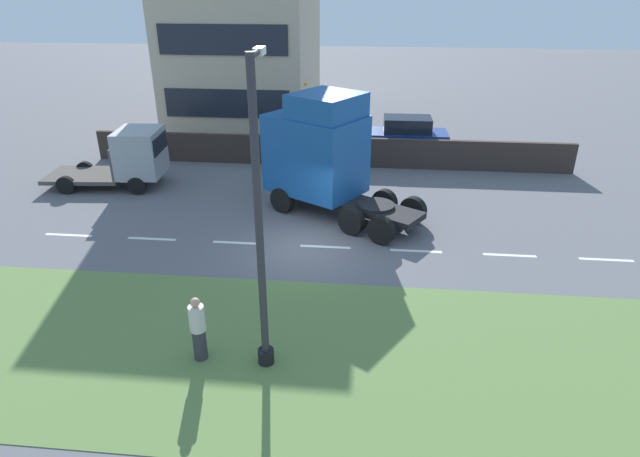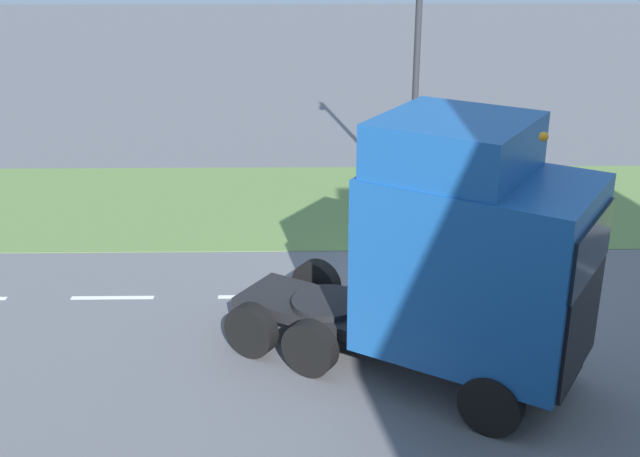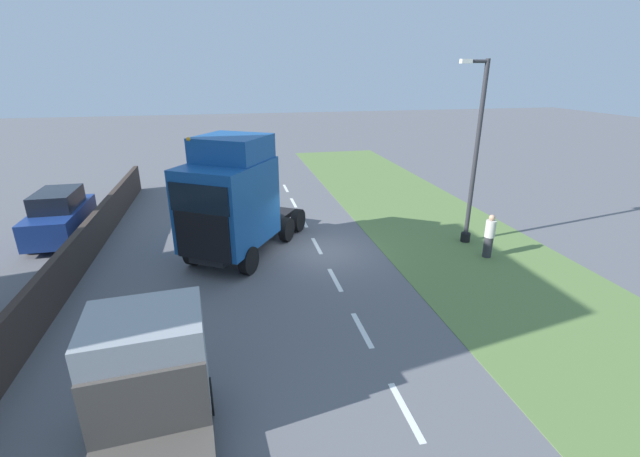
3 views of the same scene
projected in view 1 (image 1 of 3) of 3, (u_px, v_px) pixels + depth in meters
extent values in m
plane|color=slate|center=(306.00, 246.00, 19.08)|extent=(120.00, 120.00, 0.00)
cube|color=#607F42|center=(277.00, 352.00, 13.68)|extent=(7.00, 44.00, 0.01)
cube|color=white|center=(606.00, 260.00, 18.15)|extent=(0.16, 1.80, 0.00)
cube|color=white|center=(510.00, 255.00, 18.44)|extent=(0.16, 1.80, 0.00)
cube|color=white|center=(416.00, 251.00, 18.73)|extent=(0.16, 1.80, 0.00)
cube|color=white|center=(325.00, 247.00, 19.01)|extent=(0.16, 1.80, 0.00)
cube|color=white|center=(237.00, 243.00, 19.30)|extent=(0.16, 1.80, 0.00)
cube|color=white|center=(152.00, 239.00, 19.59)|extent=(0.16, 1.80, 0.00)
cube|color=white|center=(69.00, 235.00, 19.88)|extent=(0.16, 1.80, 0.00)
cube|color=#382D28|center=(328.00, 151.00, 26.85)|extent=(0.25, 24.00, 1.48)
cube|color=#C1B293|center=(245.00, 31.00, 33.22)|extent=(10.51, 8.33, 11.29)
cube|color=#1E232D|center=(227.00, 104.00, 29.91)|extent=(0.08, 7.08, 1.58)
cube|color=#1E232D|center=(222.00, 40.00, 28.46)|extent=(0.08, 7.08, 1.58)
cube|color=black|center=(345.00, 201.00, 21.16)|extent=(4.62, 6.23, 0.24)
cube|color=#195199|center=(316.00, 154.00, 21.25)|extent=(4.05, 4.37, 3.08)
cube|color=black|center=(282.00, 161.00, 22.54)|extent=(1.87, 1.20, 1.73)
cube|color=black|center=(281.00, 130.00, 21.96)|extent=(1.98, 1.26, 0.99)
cube|color=#195199|center=(327.00, 105.00, 20.10)|extent=(3.28, 3.24, 0.90)
sphere|color=orange|center=(305.00, 84.00, 21.27)|extent=(0.14, 0.14, 0.14)
cylinder|color=black|center=(376.00, 205.00, 20.27)|extent=(1.93, 1.93, 0.12)
cylinder|color=black|center=(282.00, 200.00, 21.63)|extent=(0.82, 1.05, 1.04)
cylinder|color=black|center=(318.00, 184.00, 23.31)|extent=(0.82, 1.05, 1.04)
cylinder|color=black|center=(351.00, 221.00, 19.75)|extent=(0.82, 1.05, 1.04)
cylinder|color=black|center=(385.00, 202.00, 21.43)|extent=(0.82, 1.05, 1.04)
cylinder|color=black|center=(381.00, 230.00, 19.04)|extent=(0.82, 1.05, 1.04)
cylinder|color=black|center=(413.00, 210.00, 20.72)|extent=(0.82, 1.05, 1.04)
cube|color=#999EA3|center=(140.00, 152.00, 23.85)|extent=(2.35, 2.01, 2.04)
cube|color=black|center=(160.00, 143.00, 23.66)|extent=(1.94, 0.20, 0.74)
cube|color=#4C4742|center=(87.00, 175.00, 24.37)|extent=(2.48, 3.58, 0.18)
cube|color=#4C4742|center=(120.00, 159.00, 24.00)|extent=(2.21, 0.28, 1.43)
cylinder|color=black|center=(151.00, 170.00, 25.30)|extent=(0.30, 0.82, 0.80)
cylinder|color=black|center=(137.00, 186.00, 23.44)|extent=(0.30, 0.82, 0.80)
cylinder|color=black|center=(85.00, 170.00, 25.35)|extent=(0.30, 0.82, 0.80)
cylinder|color=black|center=(66.00, 185.00, 23.49)|extent=(0.30, 0.82, 0.80)
cube|color=navy|center=(404.00, 142.00, 28.05)|extent=(1.90, 4.44, 1.13)
cube|color=black|center=(407.00, 124.00, 27.64)|extent=(1.60, 2.45, 0.75)
cylinder|color=black|center=(376.00, 156.00, 27.60)|extent=(0.21, 0.64, 0.64)
cylinder|color=black|center=(376.00, 146.00, 29.18)|extent=(0.21, 0.64, 0.64)
cylinder|color=black|center=(432.00, 157.00, 27.37)|extent=(0.21, 0.64, 0.64)
cylinder|color=black|center=(429.00, 147.00, 28.95)|extent=(0.21, 0.64, 0.64)
cylinder|color=black|center=(266.00, 356.00, 13.24)|extent=(0.40, 0.40, 0.40)
cylinder|color=#2D2D33|center=(259.00, 228.00, 11.73)|extent=(0.18, 0.18, 7.43)
cylinder|color=#2D2D33|center=(255.00, 54.00, 10.59)|extent=(0.90, 0.13, 0.13)
cube|color=silver|center=(259.00, 51.00, 11.00)|extent=(0.44, 0.20, 0.16)
cylinder|color=#333338|center=(200.00, 344.00, 13.30)|extent=(0.34, 0.34, 0.86)
cylinder|color=beige|center=(197.00, 318.00, 12.97)|extent=(0.39, 0.39, 0.68)
sphere|color=tan|center=(195.00, 302.00, 12.77)|extent=(0.23, 0.23, 0.23)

